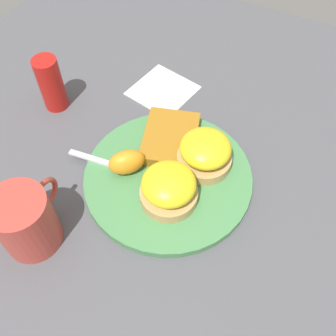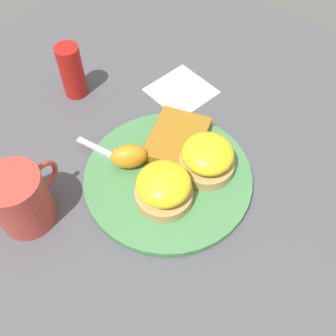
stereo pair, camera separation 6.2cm
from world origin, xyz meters
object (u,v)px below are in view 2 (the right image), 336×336
orange_wedge (129,156)px  cup (21,199)px  sandwich_benedict_left (164,188)px  sandwich_benedict_right (207,158)px  hashbrown_patty (177,139)px  fork (137,168)px  condiment_bottle (72,71)px

orange_wedge → cup: bearing=156.8°
sandwich_benedict_left → sandwich_benedict_right: same height
hashbrown_patty → fork: bearing=166.5°
sandwich_benedict_left → cup: bearing=132.8°
condiment_bottle → sandwich_benedict_right: bearing=-92.6°
sandwich_benedict_left → fork: size_ratio=0.42×
sandwich_benedict_left → condiment_bottle: (0.10, 0.29, 0.01)m
sandwich_benedict_left → sandwich_benedict_right: bearing=-14.6°
sandwich_benedict_right → orange_wedge: 0.13m
sandwich_benedict_left → hashbrown_patty: size_ratio=0.77×
hashbrown_patty → sandwich_benedict_left: bearing=-155.1°
orange_wedge → fork: bearing=-89.3°
sandwich_benedict_right → fork: 0.12m
orange_wedge → fork: (0.00, -0.02, -0.02)m
sandwich_benedict_right → fork: (-0.07, 0.09, -0.03)m
sandwich_benedict_right → hashbrown_patty: 0.08m
fork → condiment_bottle: 0.24m
hashbrown_patty → condiment_bottle: condiment_bottle is taller
cup → condiment_bottle: condiment_bottle is taller
sandwich_benedict_left → cup: (-0.14, 0.15, 0.01)m
cup → condiment_bottle: bearing=28.9°
sandwich_benedict_right → hashbrown_patty: sandwich_benedict_right is taller
sandwich_benedict_left → sandwich_benedict_right: (0.09, -0.02, 0.00)m
sandwich_benedict_right → cup: 0.29m
fork → condiment_bottle: (0.08, 0.22, 0.04)m
fork → sandwich_benedict_right: bearing=-53.3°
orange_wedge → cup: 0.18m
sandwich_benedict_right → fork: size_ratio=0.42×
cup → fork: bearing=-27.9°
fork → hashbrown_patty: bearing=-13.5°
sandwich_benedict_left → cup: cup is taller
sandwich_benedict_right → hashbrown_patty: bearing=76.4°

